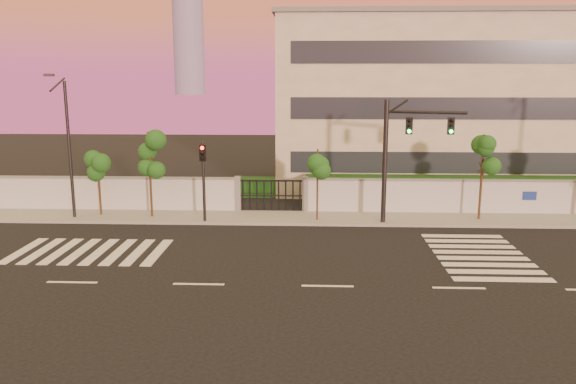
{
  "coord_description": "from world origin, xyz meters",
  "views": [
    {
      "loc": [
        -0.69,
        -20.48,
        7.8
      ],
      "look_at": [
        -1.77,
        6.0,
        2.48
      ],
      "focal_mm": 35.0,
      "sensor_mm": 36.0,
      "label": 1
    }
  ],
  "objects": [
    {
      "name": "ground",
      "position": [
        0.0,
        0.0,
        0.0
      ],
      "size": [
        120.0,
        120.0,
        0.0
      ],
      "primitive_type": "plane",
      "color": "black",
      "rests_on": "ground"
    },
    {
      "name": "sidewalk",
      "position": [
        0.0,
        10.5,
        0.07
      ],
      "size": [
        60.0,
        3.0,
        0.15
      ],
      "primitive_type": "cube",
      "color": "gray",
      "rests_on": "ground"
    },
    {
      "name": "perimeter_wall",
      "position": [
        0.1,
        12.0,
        1.07
      ],
      "size": [
        60.0,
        0.36,
        2.2
      ],
      "color": "#B4B7BC",
      "rests_on": "ground"
    },
    {
      "name": "hedge_row",
      "position": [
        1.17,
        14.74,
        0.82
      ],
      "size": [
        41.0,
        4.25,
        1.8
      ],
      "color": "#10340F",
      "rests_on": "ground"
    },
    {
      "name": "institutional_building",
      "position": [
        9.0,
        21.99,
        6.16
      ],
      "size": [
        24.4,
        12.4,
        12.25
      ],
      "color": "#B5AC99",
      "rests_on": "ground"
    },
    {
      "name": "road_markings",
      "position": [
        -1.58,
        3.76,
        0.01
      ],
      "size": [
        57.0,
        7.62,
        0.02
      ],
      "color": "silver",
      "rests_on": "ground"
    },
    {
      "name": "street_tree_b",
      "position": [
        -12.75,
        10.61,
        2.67
      ],
      "size": [
        1.39,
        1.1,
        3.62
      ],
      "color": "#382314",
      "rests_on": "ground"
    },
    {
      "name": "street_tree_c",
      "position": [
        -9.69,
        10.31,
        3.65
      ],
      "size": [
        1.62,
        1.29,
        4.96
      ],
      "color": "#382314",
      "rests_on": "ground"
    },
    {
      "name": "street_tree_d",
      "position": [
        -0.29,
        9.94,
        3.02
      ],
      "size": [
        1.31,
        1.04,
        4.1
      ],
      "color": "#382314",
      "rests_on": "ground"
    },
    {
      "name": "street_tree_e",
      "position": [
        8.77,
        10.45,
        3.58
      ],
      "size": [
        1.6,
        1.28,
        4.87
      ],
      "color": "#382314",
      "rests_on": "ground"
    },
    {
      "name": "traffic_signal_main",
      "position": [
        4.15,
        9.48,
        4.28
      ],
      "size": [
        4.21,
        1.47,
        6.77
      ],
      "rotation": [
        0.0,
        0.0,
        -0.32
      ],
      "color": "black",
      "rests_on": "ground"
    },
    {
      "name": "traffic_signal_secondary",
      "position": [
        -6.5,
        9.32,
        2.88
      ],
      "size": [
        0.35,
        0.34,
        4.54
      ],
      "rotation": [
        0.0,
        0.0,
        0.3
      ],
      "color": "black",
      "rests_on": "ground"
    },
    {
      "name": "streetlight_west",
      "position": [
        -14.08,
        9.8,
        4.38
      ],
      "size": [
        0.48,
        1.95,
        8.1
      ],
      "color": "black",
      "rests_on": "ground"
    }
  ]
}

